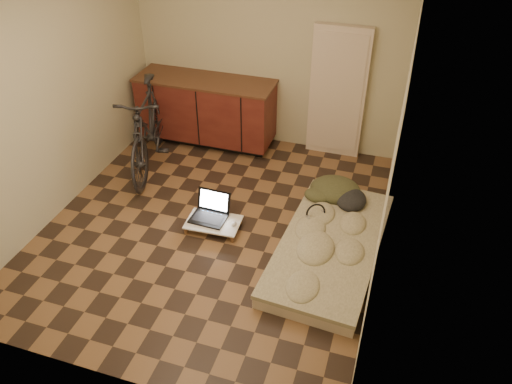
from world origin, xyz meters
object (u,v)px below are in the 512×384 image
(futon, at_px, (330,246))
(laptop, at_px, (210,212))
(lap_desk, at_px, (213,222))
(bicycle, at_px, (148,123))

(futon, xyz_separation_m, laptop, (-1.34, 0.08, 0.06))
(futon, bearing_deg, lap_desk, -176.05)
(bicycle, height_order, laptop, bicycle)
(bicycle, height_order, lap_desk, bicycle)
(lap_desk, relative_size, laptop, 1.52)
(bicycle, bearing_deg, lap_desk, -53.67)
(laptop, bearing_deg, futon, -1.10)
(lap_desk, xyz_separation_m, laptop, (-0.06, 0.08, 0.06))
(bicycle, xyz_separation_m, futon, (2.50, -0.97, -0.52))
(futon, bearing_deg, bicycle, 162.78)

